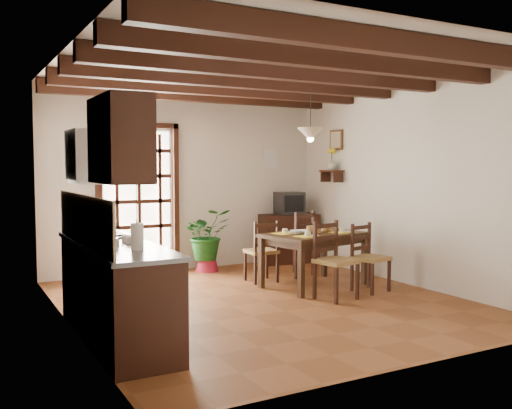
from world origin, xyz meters
TOP-DOWN VIEW (x-y plane):
  - ground_plane at (0.00, 0.00)m, footprint 5.00×5.00m
  - room_shell at (0.00, 0.00)m, footprint 4.52×5.02m
  - ceiling_beams at (0.00, 0.00)m, footprint 4.50×4.34m
  - french_door at (-0.80, 2.45)m, footprint 1.26×0.11m
  - kitchen_counter at (-1.96, -0.60)m, footprint 0.64×2.25m
  - upper_cabinet at (-2.08, -1.30)m, footprint 0.35×0.80m
  - range_hood at (-2.05, -0.05)m, footprint 0.38×0.60m
  - counter_items at (-1.95, -0.51)m, footprint 0.50×1.43m
  - dining_table at (1.03, 0.46)m, footprint 1.49×1.12m
  - chair_near_left at (0.84, -0.28)m, footprint 0.51×0.50m
  - chair_near_right at (1.50, -0.14)m, footprint 0.48×0.47m
  - chair_far_left at (0.55, 1.06)m, footprint 0.42×0.40m
  - chair_far_right at (1.21, 1.20)m, footprint 0.55×0.54m
  - table_setting at (1.03, 0.46)m, footprint 0.98×0.65m
  - table_bowl at (0.78, 0.46)m, footprint 0.24×0.24m
  - sideboard at (1.73, 2.23)m, footprint 1.01×0.54m
  - crt_tv at (1.73, 2.22)m, footprint 0.47×0.44m
  - fuse_box at (1.50, 2.48)m, footprint 0.25×0.03m
  - plant_pot at (0.19, 2.16)m, footprint 0.36×0.36m
  - potted_plant at (0.19, 2.16)m, footprint 1.93×1.68m
  - wall_shelf at (2.14, 1.60)m, footprint 0.20×0.42m
  - shelf_vase at (2.14, 1.60)m, footprint 0.15×0.15m
  - shelf_flowers at (2.14, 1.60)m, footprint 0.14×0.14m
  - framed_picture at (2.22, 1.60)m, footprint 0.03×0.32m
  - pendant_lamp at (1.03, 0.56)m, footprint 0.36×0.36m

SIDE VIEW (x-z plane):
  - ground_plane at x=0.00m, z-range 0.00..0.00m
  - plant_pot at x=0.19m, z-range 0.00..0.22m
  - chair_far_left at x=0.55m, z-range -0.16..0.71m
  - chair_near_right at x=1.50m, z-range -0.16..0.72m
  - chair_near_left at x=0.84m, z-range -0.18..0.78m
  - chair_far_right at x=1.21m, z-range -0.18..0.79m
  - sideboard at x=1.73m, z-range 0.00..0.82m
  - kitchen_counter at x=-1.96m, z-range -0.22..1.16m
  - potted_plant at x=0.19m, z-range -0.46..1.60m
  - dining_table at x=1.03m, z-range 0.27..1.00m
  - table_setting at x=1.03m, z-range 0.69..0.78m
  - table_bowl at x=0.78m, z-range 0.73..0.78m
  - counter_items at x=-1.95m, z-range 0.83..1.08m
  - crt_tv at x=1.73m, z-range 0.83..1.19m
  - french_door at x=-0.80m, z-range 0.02..2.34m
  - wall_shelf at x=2.14m, z-range 1.41..1.61m
  - shelf_vase at x=2.14m, z-range 1.57..1.73m
  - range_hood at x=-2.05m, z-range 1.46..2.00m
  - fuse_box at x=1.50m, z-range 1.59..1.91m
  - room_shell at x=0.00m, z-range 0.41..3.22m
  - upper_cabinet at x=-2.08m, z-range 1.50..2.20m
  - shelf_flowers at x=2.14m, z-range 1.68..2.04m
  - framed_picture at x=2.22m, z-range 1.89..2.21m
  - pendant_lamp at x=1.03m, z-range 1.66..2.50m
  - ceiling_beams at x=0.00m, z-range 2.59..2.79m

